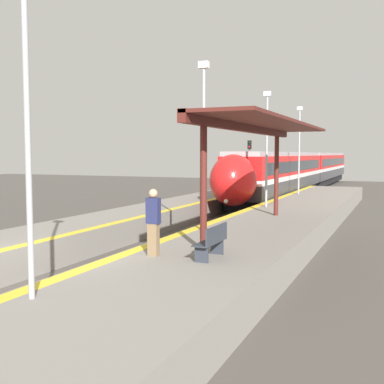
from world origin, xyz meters
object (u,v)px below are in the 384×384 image
lamppost_farthest (299,145)px  lamppost_far (267,142)px  railway_signal (249,165)px  train (304,170)px  person_waiting (153,221)px  platform_bench (213,241)px  lamppost_near (27,120)px  lamppost_mid (204,136)px

lamppost_farthest → lamppost_far: bearing=-90.0°
railway_signal → lamppost_farthest: lamppost_farthest is taller
train → person_waiting: size_ratio=25.85×
person_waiting → railway_signal: 26.30m
lamppost_far → lamppost_farthest: (0.00, 8.79, 0.00)m
person_waiting → lamppost_far: bearing=91.4°
railway_signal → lamppost_far: 13.51m
platform_bench → lamppost_near: (-1.92, -4.68, 2.93)m
lamppost_far → lamppost_farthest: same height
platform_bench → lamppost_far: bearing=98.5°
train → lamppost_mid: size_ratio=7.88×
person_waiting → railway_signal: (-5.01, 25.80, 0.96)m
platform_bench → person_waiting: person_waiting is taller
railway_signal → lamppost_far: lamppost_far is taller
person_waiting → lamppost_farthest: bearing=90.8°
railway_signal → lamppost_farthest: size_ratio=0.81×
platform_bench → train: bearing=96.6°
train → lamppost_farthest: (2.28, -14.63, 2.17)m
train → lamppost_near: lamppost_near is taller
lamppost_farthest → train: bearing=98.8°
lamppost_near → lamppost_mid: bearing=90.0°
lamppost_mid → lamppost_near: bearing=-90.0°
platform_bench → lamppost_near: bearing=-112.3°
lamppost_farthest → lamppost_near: bearing=-90.0°
lamppost_mid → lamppost_farthest: 17.57m
person_waiting → lamppost_mid: size_ratio=0.30×
platform_bench → lamppost_mid: 5.40m
railway_signal → lamppost_mid: bearing=-77.6°
train → platform_bench: train is taller
railway_signal → lamppost_far: bearing=-69.6°
lamppost_far → railway_signal: bearing=110.4°
platform_bench → person_waiting: 1.70m
lamppost_mid → lamppost_farthest: bearing=90.0°
lamppost_mid → lamppost_far: bearing=90.0°
person_waiting → platform_bench: bearing=11.3°
lamppost_far → lamppost_near: bearing=-90.0°
lamppost_mid → railway_signal: bearing=102.4°
platform_bench → railway_signal: size_ratio=0.31×
lamppost_mid → lamppost_farthest: same height
person_waiting → lamppost_near: (-0.32, -4.36, 2.44)m
railway_signal → lamppost_near: lamppost_near is taller
person_waiting → lamppost_mid: 5.06m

